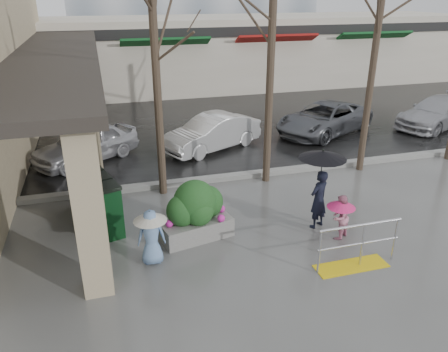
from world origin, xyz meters
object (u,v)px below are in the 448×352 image
planter (195,210)px  car_c (324,118)px  child_blue (151,233)px  news_boxes (97,197)px  tree_west (152,6)px  woman (320,180)px  handrail (356,251)px  tree_mideast (380,12)px  car_b (212,133)px  car_d (437,112)px  child_pink (340,214)px  car_a (86,144)px

planter → car_c: (6.84, 6.52, -0.07)m
child_blue → news_boxes: bearing=-59.6°
tree_west → woman: tree_west is taller
handrail → planter: 3.69m
tree_mideast → car_b: bearing=142.0°
handrail → tree_mideast: tree_mideast is taller
car_c → car_d: same height
child_pink → car_c: car_c is taller
child_pink → car_b: car_b is taller
handrail → planter: planter is taller
tree_west → car_b: (2.33, 3.26, -4.45)m
tree_west → tree_mideast: tree_west is taller
woman → car_d: (8.93, 6.39, -0.63)m
child_blue → tree_west: bearing=-97.6°
woman → car_c: size_ratio=0.45×
woman → news_boxes: (-5.21, 1.82, -0.58)m
tree_mideast → woman: tree_mideast is taller
child_blue → news_boxes: 2.50m
child_pink → news_boxes: 5.99m
handrail → car_d: size_ratio=0.44×
tree_mideast → news_boxes: bearing=-171.8°
news_boxes → planter: bearing=-49.9°
tree_mideast → news_boxes: 9.40m
tree_west → news_boxes: 4.92m
child_pink → car_d: (8.68, 7.02, -0.01)m
car_b → tree_west: bearing=-61.3°
tree_mideast → car_d: size_ratio=1.50×
child_pink → news_boxes: (-5.46, 2.45, 0.04)m
tree_mideast → child_pink: tree_mideast is taller
planter → tree_mideast: bearing=23.4°
handrail → child_pink: bearing=77.0°
handrail → woman: woman is taller
car_a → planter: bearing=-11.1°
car_a → car_b: (4.44, -0.01, 0.00)m
handrail → woman: size_ratio=0.93×
tree_west → woman: bearing=-41.8°
child_blue → news_boxes: (-1.08, 2.25, -0.06)m
woman → child_blue: (-4.14, -0.43, -0.52)m
tree_mideast → car_d: tree_mideast is taller
child_blue → car_d: (13.07, 6.82, -0.11)m
handrail → car_b: (-1.04, 8.06, 0.25)m
handrail → tree_mideast: bearing=56.8°
car_a → tree_mideast: bearing=35.2°
child_pink → planter: planter is taller
woman → child_blue: bearing=-19.2°
handrail → car_a: size_ratio=0.51×
tree_west → handrail: bearing=-55.0°
car_d → car_c: bearing=-116.0°
child_pink → car_a: car_a is taller
planter → car_c: 9.45m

